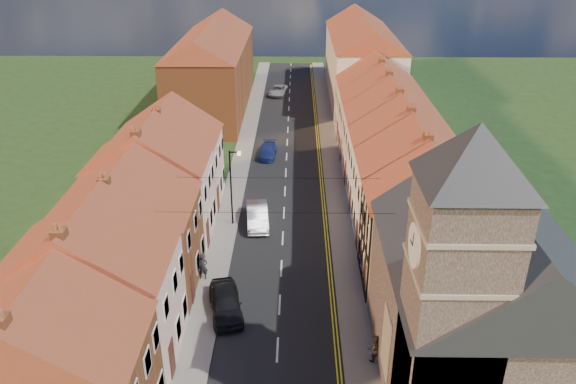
% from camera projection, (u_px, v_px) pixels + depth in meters
% --- Properties ---
extents(road, '(7.00, 90.00, 0.02)m').
position_uv_depth(road, '(286.00, 173.00, 52.21)').
color(road, black).
rests_on(road, ground).
extents(pavement_left, '(1.80, 90.00, 0.12)m').
position_uv_depth(pavement_left, '(239.00, 172.00, 52.25)').
color(pavement_left, gray).
rests_on(pavement_left, ground).
extents(pavement_right, '(1.80, 90.00, 0.12)m').
position_uv_depth(pavement_right, '(333.00, 173.00, 52.13)').
color(pavement_right, gray).
rests_on(pavement_right, ground).
extents(church, '(11.25, 14.25, 15.20)m').
position_uv_depth(church, '(480.00, 292.00, 25.50)').
color(church, '#3B2E29').
rests_on(church, ground).
extents(cottage_r_tudor, '(8.30, 5.20, 9.00)m').
position_uv_depth(cottage_r_tudor, '(430.00, 221.00, 34.56)').
color(cottage_r_tudor, white).
rests_on(cottage_r_tudor, ground).
extents(cottage_r_white_near, '(8.30, 6.00, 9.00)m').
position_uv_depth(cottage_r_white_near, '(415.00, 184.00, 39.42)').
color(cottage_r_white_near, silver).
rests_on(cottage_r_white_near, ground).
extents(cottage_r_cream_mid, '(8.30, 5.20, 9.00)m').
position_uv_depth(cottage_r_cream_mid, '(402.00, 155.00, 44.28)').
color(cottage_r_cream_mid, silver).
rests_on(cottage_r_cream_mid, ground).
extents(cottage_r_pink, '(8.30, 6.00, 9.00)m').
position_uv_depth(cottage_r_pink, '(391.00, 132.00, 49.15)').
color(cottage_r_pink, '#FFD7C9').
rests_on(cottage_r_pink, ground).
extents(cottage_r_white_far, '(8.30, 5.20, 9.00)m').
position_uv_depth(cottage_r_white_far, '(383.00, 113.00, 54.01)').
color(cottage_r_white_far, '#FFD7C9').
rests_on(cottage_r_white_far, ground).
extents(cottage_r_cream_far, '(8.30, 6.00, 9.00)m').
position_uv_depth(cottage_r_cream_far, '(376.00, 97.00, 58.88)').
color(cottage_r_cream_far, white).
rests_on(cottage_r_cream_far, ground).
extents(cottage_l_brick_near, '(8.30, 5.70, 8.80)m').
position_uv_depth(cottage_l_brick_near, '(47.00, 369.00, 23.19)').
color(cottage_l_brick_near, brown).
rests_on(cottage_l_brick_near, ground).
extents(cottage_l_cream, '(8.30, 6.30, 9.10)m').
position_uv_depth(cottage_l_cream, '(93.00, 285.00, 28.36)').
color(cottage_l_cream, '#FFD7C9').
rests_on(cottage_l_cream, ground).
extents(cottage_l_white, '(8.30, 6.90, 8.80)m').
position_uv_depth(cottage_l_white, '(128.00, 226.00, 34.19)').
color(cottage_l_white, brown).
rests_on(cottage_l_white, ground).
extents(cottage_l_brick_mid, '(8.30, 5.70, 9.10)m').
position_uv_depth(cottage_l_brick_mid, '(151.00, 182.00, 39.61)').
color(cottage_l_brick_mid, '#FFD7C9').
rests_on(cottage_l_brick_mid, ground).
extents(cottage_l_pink, '(8.30, 6.30, 8.80)m').
position_uv_depth(cottage_l_pink, '(168.00, 153.00, 44.90)').
color(cottage_l_pink, '#FFD7C9').
rests_on(cottage_l_pink, ground).
extents(block_right_far, '(8.30, 24.20, 10.50)m').
position_uv_depth(block_right_far, '(361.00, 58.00, 72.30)').
color(block_right_far, white).
rests_on(block_right_far, ground).
extents(block_left_far, '(8.30, 24.20, 10.50)m').
position_uv_depth(block_left_far, '(212.00, 66.00, 68.06)').
color(block_left_far, brown).
rests_on(block_left_far, ground).
extents(lamppost, '(0.88, 0.15, 6.00)m').
position_uv_depth(lamppost, '(232.00, 183.00, 41.72)').
color(lamppost, black).
rests_on(lamppost, pavement_left).
extents(car_near, '(2.71, 4.73, 1.52)m').
position_uv_depth(car_near, '(226.00, 303.00, 33.17)').
color(car_near, black).
rests_on(car_near, ground).
extents(car_mid, '(2.03, 4.66, 1.49)m').
position_uv_depth(car_mid, '(257.00, 216.00, 43.00)').
color(car_mid, silver).
rests_on(car_mid, ground).
extents(car_far, '(1.84, 4.11, 1.17)m').
position_uv_depth(car_far, '(268.00, 151.00, 55.59)').
color(car_far, navy).
rests_on(car_far, ground).
extents(car_distant, '(2.72, 4.72, 1.24)m').
position_uv_depth(car_distant, '(278.00, 90.00, 75.53)').
color(car_distant, '#B4B7BC').
rests_on(car_distant, ground).
extents(pedestrian_left, '(0.67, 0.44, 1.81)m').
position_uv_depth(pedestrian_left, '(203.00, 267.00, 36.15)').
color(pedestrian_left, '#222127').
rests_on(pedestrian_left, pavement_left).
extents(pedestrian_right, '(0.93, 0.83, 1.60)m').
position_uv_depth(pedestrian_right, '(374.00, 349.00, 29.35)').
color(pedestrian_right, black).
rests_on(pedestrian_right, pavement_right).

